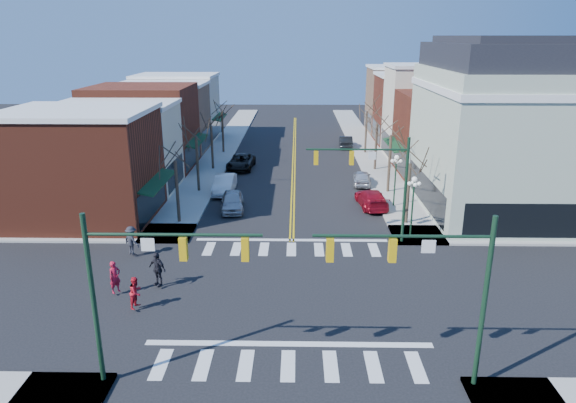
{
  "coord_description": "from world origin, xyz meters",
  "views": [
    {
      "loc": [
        0.32,
        -24.67,
        13.29
      ],
      "look_at": [
        -0.25,
        7.7,
        2.8
      ],
      "focal_mm": 32.0,
      "sensor_mm": 36.0,
      "label": 1
    }
  ],
  "objects_px": {
    "lamppost_midblock": "(396,172)",
    "pedestrian_dark_a": "(157,269)",
    "lamppost_corner": "(413,196)",
    "car_left_mid": "(224,184)",
    "car_left_far": "(241,162)",
    "pedestrian_red_b": "(136,292)",
    "car_left_near": "(232,201)",
    "victorian_corner": "(509,127)",
    "pedestrian_dark_b": "(132,240)",
    "pedestrian_red_a": "(115,277)",
    "car_right_far": "(346,142)",
    "car_right_near": "(372,199)",
    "car_right_mid": "(362,178)"
  },
  "relations": [
    {
      "from": "car_left_near",
      "to": "car_left_far",
      "type": "distance_m",
      "value": 13.31
    },
    {
      "from": "car_right_near",
      "to": "pedestrian_dark_b",
      "type": "bearing_deg",
      "value": 26.0
    },
    {
      "from": "car_left_near",
      "to": "pedestrian_red_b",
      "type": "relative_size",
      "value": 2.62
    },
    {
      "from": "car_left_far",
      "to": "car_left_mid",
      "type": "bearing_deg",
      "value": -89.78
    },
    {
      "from": "car_left_far",
      "to": "car_right_near",
      "type": "height_order",
      "value": "car_left_far"
    },
    {
      "from": "car_right_far",
      "to": "pedestrian_red_b",
      "type": "xyz_separation_m",
      "value": [
        -14.15,
        -40.08,
        0.27
      ]
    },
    {
      "from": "victorian_corner",
      "to": "car_right_far",
      "type": "relative_size",
      "value": 3.28
    },
    {
      "from": "car_left_far",
      "to": "pedestrian_red_b",
      "type": "distance_m",
      "value": 29.13
    },
    {
      "from": "car_left_mid",
      "to": "lamppost_corner",
      "type": "bearing_deg",
      "value": -35.43
    },
    {
      "from": "victorian_corner",
      "to": "car_left_mid",
      "type": "xyz_separation_m",
      "value": [
        -22.56,
        4.27,
        -5.87
      ]
    },
    {
      "from": "pedestrian_red_a",
      "to": "pedestrian_dark_a",
      "type": "xyz_separation_m",
      "value": [
        2.04,
        0.89,
        0.08
      ]
    },
    {
      "from": "lamppost_corner",
      "to": "victorian_corner",
      "type": "bearing_deg",
      "value": 35.86
    },
    {
      "from": "victorian_corner",
      "to": "pedestrian_dark_a",
      "type": "relative_size",
      "value": 7.31
    },
    {
      "from": "car_left_far",
      "to": "car_left_near",
      "type": "bearing_deg",
      "value": -83.04
    },
    {
      "from": "car_left_near",
      "to": "car_right_far",
      "type": "relative_size",
      "value": 1.0
    },
    {
      "from": "victorian_corner",
      "to": "car_left_far",
      "type": "xyz_separation_m",
      "value": [
        -22.0,
        12.87,
        -5.92
      ]
    },
    {
      "from": "car_left_near",
      "to": "car_left_far",
      "type": "height_order",
      "value": "car_left_near"
    },
    {
      "from": "car_left_near",
      "to": "pedestrian_dark_b",
      "type": "height_order",
      "value": "pedestrian_dark_b"
    },
    {
      "from": "victorian_corner",
      "to": "lamppost_midblock",
      "type": "xyz_separation_m",
      "value": [
        -8.3,
        0.5,
        -3.7
      ]
    },
    {
      "from": "car_left_far",
      "to": "pedestrian_red_b",
      "type": "height_order",
      "value": "pedestrian_red_b"
    },
    {
      "from": "car_left_near",
      "to": "victorian_corner",
      "type": "bearing_deg",
      "value": -4.71
    },
    {
      "from": "pedestrian_red_b",
      "to": "car_left_near",
      "type": "bearing_deg",
      "value": 4.54
    },
    {
      "from": "pedestrian_dark_b",
      "to": "car_right_far",
      "type": "bearing_deg",
      "value": -82.02
    },
    {
      "from": "pedestrian_red_b",
      "to": "pedestrian_dark_a",
      "type": "bearing_deg",
      "value": 4.76
    },
    {
      "from": "victorian_corner",
      "to": "pedestrian_red_b",
      "type": "distance_m",
      "value": 29.69
    },
    {
      "from": "lamppost_corner",
      "to": "pedestrian_dark_a",
      "type": "xyz_separation_m",
      "value": [
        -15.5,
        -7.73,
        -1.84
      ]
    },
    {
      "from": "car_right_far",
      "to": "victorian_corner",
      "type": "bearing_deg",
      "value": 114.67
    },
    {
      "from": "victorian_corner",
      "to": "car_right_far",
      "type": "height_order",
      "value": "victorian_corner"
    },
    {
      "from": "lamppost_corner",
      "to": "lamppost_midblock",
      "type": "distance_m",
      "value": 6.5
    },
    {
      "from": "car_right_near",
      "to": "pedestrian_dark_a",
      "type": "bearing_deg",
      "value": 40.47
    },
    {
      "from": "lamppost_midblock",
      "to": "car_left_mid",
      "type": "distance_m",
      "value": 14.91
    },
    {
      "from": "car_right_mid",
      "to": "car_right_near",
      "type": "bearing_deg",
      "value": 95.31
    },
    {
      "from": "victorian_corner",
      "to": "pedestrian_dark_b",
      "type": "bearing_deg",
      "value": -160.11
    },
    {
      "from": "car_left_near",
      "to": "car_right_near",
      "type": "distance_m",
      "value": 11.24
    },
    {
      "from": "pedestrian_dark_b",
      "to": "victorian_corner",
      "type": "bearing_deg",
      "value": -126.05
    },
    {
      "from": "lamppost_midblock",
      "to": "car_left_mid",
      "type": "xyz_separation_m",
      "value": [
        -14.26,
        3.77,
        -2.17
      ]
    },
    {
      "from": "car_left_far",
      "to": "pedestrian_dark_b",
      "type": "relative_size",
      "value": 2.86
    },
    {
      "from": "car_left_near",
      "to": "car_right_mid",
      "type": "distance_m",
      "value": 13.46
    },
    {
      "from": "lamppost_corner",
      "to": "pedestrian_dark_a",
      "type": "bearing_deg",
      "value": -153.5
    },
    {
      "from": "car_left_near",
      "to": "car_right_far",
      "type": "height_order",
      "value": "car_left_near"
    },
    {
      "from": "lamppost_midblock",
      "to": "car_left_near",
      "type": "bearing_deg",
      "value": -175.98
    },
    {
      "from": "victorian_corner",
      "to": "car_right_mid",
      "type": "xyz_separation_m",
      "value": [
        -10.1,
        7.05,
        -5.98
      ]
    },
    {
      "from": "car_left_mid",
      "to": "car_left_far",
      "type": "xyz_separation_m",
      "value": [
        0.56,
        8.6,
        -0.05
      ]
    },
    {
      "from": "car_right_mid",
      "to": "victorian_corner",
      "type": "bearing_deg",
      "value": 150.38
    },
    {
      "from": "car_left_far",
      "to": "pedestrian_dark_a",
      "type": "xyz_separation_m",
      "value": [
        -1.8,
        -26.6,
        0.39
      ]
    },
    {
      "from": "car_right_near",
      "to": "pedestrian_red_b",
      "type": "xyz_separation_m",
      "value": [
        -14.15,
        -16.7,
        0.27
      ]
    },
    {
      "from": "car_right_mid",
      "to": "car_right_far",
      "type": "xyz_separation_m",
      "value": [
        0.0,
        16.86,
        0.04
      ]
    },
    {
      "from": "lamppost_midblock",
      "to": "pedestrian_dark_a",
      "type": "distance_m",
      "value": 21.12
    },
    {
      "from": "pedestrian_red_a",
      "to": "victorian_corner",
      "type": "bearing_deg",
      "value": -21.63
    },
    {
      "from": "victorian_corner",
      "to": "car_left_far",
      "type": "distance_m",
      "value": 26.17
    }
  ]
}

